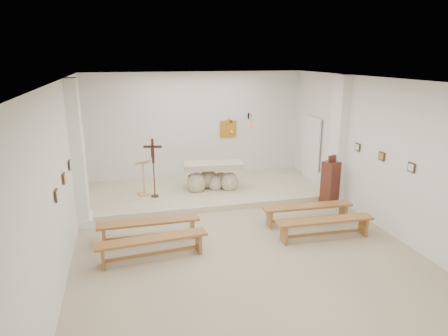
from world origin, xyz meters
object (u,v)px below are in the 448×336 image
object	(u,v)px
lectern	(144,177)
crucifix_stand	(153,164)
bench_right_second	(325,224)
bench_right_front	(307,210)
bench_left_front	(149,226)
bench_left_second	(152,243)
donation_pedestal	(330,183)
altar	(213,178)

from	to	relation	value
lectern	crucifix_stand	xyz separation A→B (m)	(0.27, -0.23, 0.44)
crucifix_stand	bench_right_second	size ratio (longest dim) A/B	0.74
bench_right_front	bench_left_front	bearing A→B (deg)	-177.62
bench_right_front	bench_left_second	bearing A→B (deg)	-164.66
donation_pedestal	lectern	bearing A→B (deg)	142.71
bench_right_second	lectern	bearing A→B (deg)	138.39
bench_right_front	bench_right_second	world-z (taller)	same
altar	lectern	size ratio (longest dim) A/B	1.70
bench_right_front	donation_pedestal	bearing A→B (deg)	44.75
altar	bench_right_second	world-z (taller)	altar
crucifix_stand	altar	bearing A→B (deg)	22.74
donation_pedestal	bench_left_second	xyz separation A→B (m)	(-5.01, -1.97, -0.26)
altar	bench_right_second	bearing A→B (deg)	-56.75
bench_left_second	bench_right_second	bearing A→B (deg)	-5.18
donation_pedestal	bench_left_front	distance (m)	5.13
bench_right_second	bench_left_front	bearing A→B (deg)	169.14
bench_left_front	bench_right_front	bearing A→B (deg)	0.01
crucifix_stand	bench_left_second	distance (m)	3.44
bench_left_front	bench_left_second	size ratio (longest dim) A/B	0.99
crucifix_stand	bench_left_front	world-z (taller)	crucifix_stand
altar	bench_right_front	distance (m)	3.23
crucifix_stand	bench_right_second	distance (m)	4.88
donation_pedestal	bench_left_second	bearing A→B (deg)	-177.80
bench_right_front	bench_right_second	size ratio (longest dim) A/B	1.00
altar	crucifix_stand	size ratio (longest dim) A/B	1.08
altar	bench_left_second	bearing A→B (deg)	-112.58
crucifix_stand	donation_pedestal	size ratio (longest dim) A/B	1.19
donation_pedestal	bench_left_second	world-z (taller)	donation_pedestal
donation_pedestal	altar	bearing A→B (deg)	131.80
bench_left_front	bench_left_second	world-z (taller)	same
lectern	bench_left_front	size ratio (longest dim) A/B	0.47
altar	bench_left_front	size ratio (longest dim) A/B	0.81
lectern	crucifix_stand	bearing A→B (deg)	-56.26
altar	bench_right_second	xyz separation A→B (m)	(1.74, -3.59, -0.14)
lectern	donation_pedestal	bearing A→B (deg)	-33.43
altar	bench_left_second	xyz separation A→B (m)	(-2.07, -3.59, -0.14)
crucifix_stand	bench_left_front	size ratio (longest dim) A/B	0.75
crucifix_stand	bench_left_second	world-z (taller)	crucifix_stand
altar	donation_pedestal	distance (m)	3.36
lectern	bench_right_second	size ratio (longest dim) A/B	0.47
donation_pedestal	bench_left_second	distance (m)	5.38
donation_pedestal	bench_right_second	bearing A→B (deg)	-140.53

